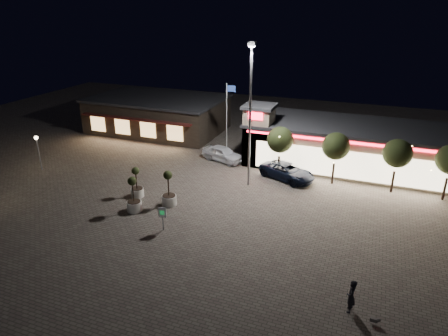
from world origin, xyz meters
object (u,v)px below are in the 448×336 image
at_px(pickup_truck, 287,172).
at_px(planter_mid, 134,200).
at_px(planter_left, 137,188).
at_px(pedestrian, 351,296).
at_px(white_sedan, 223,154).
at_px(valet_sign, 162,214).

xyz_separation_m(pickup_truck, planter_mid, (-9.78, -10.43, 0.16)).
bearing_deg(planter_left, pickup_truck, 36.79).
bearing_deg(pedestrian, pickup_truck, -157.84).
relative_size(white_sedan, pedestrian, 2.42).
bearing_deg(pedestrian, white_sedan, -143.35).
xyz_separation_m(pedestrian, planter_mid, (-16.76, 5.44, -0.06)).
xyz_separation_m(pickup_truck, valet_sign, (-6.24, -12.19, 0.53)).
distance_m(planter_left, planter_mid, 2.53).
relative_size(pickup_truck, white_sedan, 1.15).
bearing_deg(pedestrian, valet_sign, -107.14).
bearing_deg(planter_mid, planter_left, 117.33).
bearing_deg(white_sedan, planter_left, 177.58).
height_order(pickup_truck, white_sedan, white_sedan).
bearing_deg(pickup_truck, planter_left, 151.20).
bearing_deg(planter_mid, valet_sign, -26.48).
relative_size(planter_left, planter_mid, 0.92).
distance_m(pickup_truck, valet_sign, 13.71).
bearing_deg(valet_sign, pickup_truck, 62.90).
relative_size(white_sedan, planter_mid, 1.59).
xyz_separation_m(white_sedan, valet_sign, (1.00, -14.37, 0.48)).
bearing_deg(planter_mid, white_sedan, 78.61).
relative_size(planter_mid, valet_sign, 1.60).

